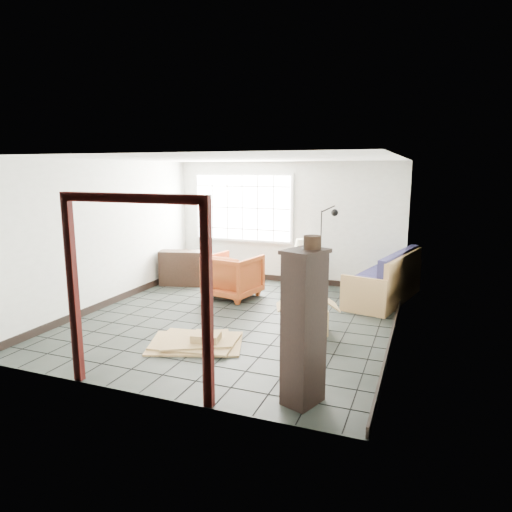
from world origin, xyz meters
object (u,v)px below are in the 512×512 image
at_px(armchair, 233,274).
at_px(side_table, 302,263).
at_px(futon_sofa, 387,283).
at_px(tall_shelf, 304,327).

xyz_separation_m(armchair, side_table, (1.02, 1.22, 0.05)).
bearing_deg(futon_sofa, armchair, -150.74).
height_order(armchair, tall_shelf, tall_shelf).
relative_size(armchair, side_table, 1.34).
bearing_deg(futon_sofa, side_table, 179.89).
distance_m(armchair, side_table, 1.60).
xyz_separation_m(futon_sofa, tall_shelf, (-0.47, -4.26, 0.50)).
bearing_deg(armchair, futon_sofa, -152.85).
xyz_separation_m(side_table, tall_shelf, (1.30, -4.68, 0.33)).
height_order(futon_sofa, tall_shelf, tall_shelf).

